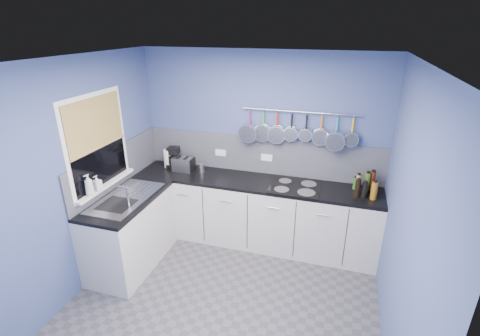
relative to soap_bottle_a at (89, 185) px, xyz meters
The scene contains 45 objects.
floor 1.93m from the soap_bottle_a, ahead, with size 3.20×3.00×0.02m, color #47474C.
ceiling 2.03m from the soap_bottle_a, ahead, with size 3.20×3.00×0.02m, color white.
wall_back 2.15m from the soap_bottle_a, 44.47° to the left, with size 3.20×0.02×2.50m, color #3E4D7F.
wall_front 2.16m from the soap_bottle_a, 44.78° to the right, with size 3.20×0.02×2.50m, color #3E4D7F.
wall_left 0.11m from the soap_bottle_a, behind, with size 0.02×3.00×2.50m, color #3E4D7F.
wall_right 3.14m from the soap_bottle_a, ahead, with size 0.02×3.00×2.50m, color #3E4D7F.
backsplash_back 2.13m from the soap_bottle_a, 44.05° to the left, with size 3.20×0.02×0.50m, color slate.
backsplash_left 0.60m from the soap_bottle_a, 95.60° to the left, with size 0.02×1.80×0.50m, color slate.
cabinet_run_back 2.08m from the soap_bottle_a, 37.92° to the left, with size 3.20×0.60×0.86m, color beige.
worktop_back 1.96m from the soap_bottle_a, 37.92° to the left, with size 3.20×0.60×0.04m, color black.
cabinet_run_left 0.83m from the soap_bottle_a, 51.76° to the left, with size 0.60×1.20×0.86m, color beige.
worktop_left 0.47m from the soap_bottle_a, 51.76° to the left, with size 0.60×1.20×0.04m, color black.
window_frame 0.48m from the soap_bottle_a, 98.76° to the left, with size 0.01×1.00×1.10m, color white.
window_glass 0.48m from the soap_bottle_a, 97.80° to the left, with size 0.01×0.90×1.00m, color black.
bamboo_blind 0.67m from the soap_bottle_a, 96.26° to the left, with size 0.01×0.90×0.55m, color tan.
window_sill 0.32m from the soap_bottle_a, 93.92° to the left, with size 0.10×0.98×0.03m, color white.
sink_unit 0.46m from the soap_bottle_a, 51.76° to the left, with size 0.50×0.95×0.01m, color silver.
mixer_tap 0.43m from the soap_bottle_a, 16.01° to the left, with size 0.12×0.08×0.26m, color silver, non-canonical shape.
socket_left 1.76m from the soap_bottle_a, 56.25° to the left, with size 0.15×0.01×0.09m, color white.
socket_right 2.19m from the soap_bottle_a, 41.98° to the left, with size 0.15×0.01×0.09m, color white.
pot_rail 2.56m from the soap_bottle_a, 35.39° to the left, with size 0.02×0.02×1.45m, color silver.
soap_bottle_a is the anchor object (origin of this frame).
soap_bottle_b 0.13m from the soap_bottle_a, 90.00° to the left, with size 0.08×0.08×0.17m, color white.
paper_towel 1.32m from the soap_bottle_a, 78.70° to the left, with size 0.11×0.11×0.26m, color white.
coffee_maker 1.36m from the soap_bottle_a, 75.79° to the left, with size 0.16×0.18×0.29m, color black, non-canonical shape.
toaster 1.35m from the soap_bottle_a, 67.50° to the left, with size 0.29×0.17×0.19m, color silver.
canister 1.49m from the soap_bottle_a, 58.34° to the left, with size 0.08×0.08×0.12m, color silver.
hob 2.39m from the soap_bottle_a, 29.00° to the left, with size 0.62×0.55×0.01m, color black.
pan_0 2.04m from the soap_bottle_a, 45.75° to the left, with size 0.25×0.11×0.44m, color silver, non-canonical shape.
pan_1 2.17m from the soap_bottle_a, 42.25° to the left, with size 0.23×0.05×0.42m, color silver, non-canonical shape.
pan_2 2.30m from the soap_bottle_a, 39.16° to the left, with size 0.23×0.07×0.42m, color silver, non-canonical shape.
pan_3 2.45m from the soap_bottle_a, 36.44° to the left, with size 0.18×0.07×0.37m, color silver, non-canonical shape.
pan_4 2.60m from the soap_bottle_a, 34.03° to the left, with size 0.17×0.08×0.36m, color silver, non-canonical shape.
pan_5 2.74m from the soap_bottle_a, 31.88° to the left, with size 0.21×0.06×0.40m, color silver, non-canonical shape.
pan_6 2.89m from the soap_bottle_a, 29.97° to the left, with size 0.24×0.13×0.43m, color silver, non-canonical shape.
pan_7 3.06m from the soap_bottle_a, 28.25° to the left, with size 0.18×0.08×0.37m, color silver, non-canonical shape.
condiment_0 3.25m from the soap_bottle_a, 24.19° to the left, with size 0.06×0.06×0.25m, color #4C190C.
condiment_1 3.19m from the soap_bottle_a, 24.30° to the left, with size 0.06×0.06×0.23m, color #3F721E.
condiment_2 3.09m from the soap_bottle_a, 25.42° to the left, with size 0.07×0.07×0.15m, color #265919.
condiment_3 3.23m from the soap_bottle_a, 22.30° to the left, with size 0.07×0.07×0.12m, color brown.
condiment_4 3.14m from the soap_bottle_a, 22.88° to the left, with size 0.05×0.05×0.11m, color brown.
condiment_5 3.05m from the soap_bottle_a, 23.16° to the left, with size 0.05×0.05×0.24m, color olive.
condiment_6 3.18m from the soap_bottle_a, 20.27° to the left, with size 0.07×0.07×0.22m, color #8C5914.
condiment_7 3.09m from the soap_bottle_a, 21.25° to the left, with size 0.06×0.06×0.18m, color black.
condiment_8 3.01m from the soap_bottle_a, 21.43° to the left, with size 0.06×0.06×0.22m, color black.
Camera 1 is at (1.02, -2.78, 2.78)m, focal length 26.18 mm.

